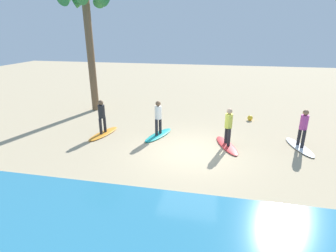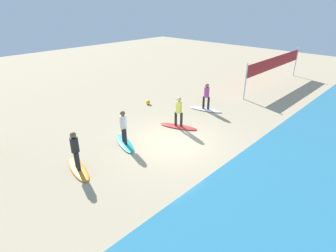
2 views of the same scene
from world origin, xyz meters
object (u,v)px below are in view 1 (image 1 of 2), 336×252
surfer_red (228,124)px  surfboard_orange (103,134)px  surfer_orange (102,114)px  surfer_white (303,126)px  palm_tree (86,9)px  surfer_teal (158,115)px  surfboard_teal (158,135)px  surfboard_white (299,147)px  surfboard_red (227,145)px  beach_ball (250,118)px

surfer_red → surfboard_orange: surfer_red is taller
surfer_orange → surfer_red: bearing=177.8°
surfer_white → palm_tree: size_ratio=0.22×
surfboard_orange → surfer_teal: bearing=111.1°
surfboard_teal → surfer_teal: bearing=155.4°
surfer_teal → palm_tree: bearing=-35.7°
surfboard_white → surfer_red: bearing=-97.6°
surfboard_red → surfboard_teal: same height
surfboard_orange → surfer_white: bearing=104.8°
surfer_teal → palm_tree: size_ratio=0.22×
surfboard_orange → surfboard_red: bearing=101.2°
surfer_white → surfboard_teal: (6.33, -0.15, -0.99)m
surfboard_teal → surfer_orange: bearing=-61.9°
surfboard_red → surfboard_orange: size_ratio=1.00×
surfer_white → surfboard_orange: surfer_white is taller
surfboard_red → beach_ball: (-1.32, -3.86, 0.10)m
surfer_white → surfboard_red: 3.28m
surfboard_teal → surfer_orange: surfer_orange is taller
surfer_teal → beach_ball: surfer_teal is taller
palm_tree → surfer_red: bearing=153.0°
surfer_orange → beach_ball: surfer_orange is taller
surfboard_orange → surfer_red: bearing=101.2°
surfboard_white → beach_ball: beach_ball is taller
surfer_red → palm_tree: (8.23, -4.19, 4.93)m
surfboard_red → beach_ball: size_ratio=7.06×
surfboard_orange → surfer_orange: bearing=0.0°
surfer_white → surfboard_red: surfer_white is taller
surfboard_white → surfboard_teal: size_ratio=1.00×
surfer_red → surfer_white: bearing=-171.9°
surfer_teal → surfboard_teal: bearing=45.0°
surfer_white → surfer_teal: 6.33m
surfboard_white → beach_ball: bearing=-168.3°
palm_tree → surfboard_red: bearing=153.0°
beach_ball → surfboard_teal: bearing=35.7°
surfer_teal → palm_tree: 7.89m
surfer_white → palm_tree: 12.91m
surfboard_white → palm_tree: size_ratio=0.28×
surfboard_orange → beach_ball: size_ratio=7.06×
palm_tree → surfer_orange: bearing=120.3°
surfboard_white → surfer_red: 3.28m
surfer_red → beach_ball: bearing=-108.8°
surfboard_teal → surfboard_orange: (2.69, 0.36, 0.00)m
surfer_white → surfboard_orange: 9.07m
surfer_white → surfer_red: 3.13m
surfer_teal → surfboard_orange: surfer_teal is taller
surfer_white → surfboard_teal: size_ratio=0.78×
surfer_orange → surfer_teal: bearing=-172.3°
surfboard_red → surfboard_orange: same height
palm_tree → beach_ball: 11.19m
surfer_red → surfer_orange: (5.92, -0.23, 0.00)m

